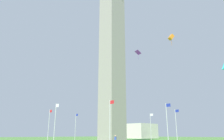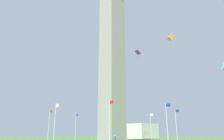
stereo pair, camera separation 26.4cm
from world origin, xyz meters
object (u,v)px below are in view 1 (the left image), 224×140
(obelisk_monument, at_px, (112,53))
(kite_purple_diamond, at_px, (138,53))
(flagpole_n, at_px, (167,121))
(flagpole_s, at_px, (76,126))
(flagpole_sw, at_px, (49,124))
(flagpole_e, at_px, (151,126))
(distant_building, at_px, (128,131))
(flagpole_ne, at_px, (176,124))
(flagpole_se, at_px, (113,126))
(kite_orange_box, at_px, (171,37))
(flagpole_w, at_px, (55,121))
(kite_cyan_delta, at_px, (224,68))
(flagpole_nw, at_px, (110,120))

(obelisk_monument, distance_m, kite_purple_diamond, 12.76)
(flagpole_n, distance_m, flagpole_s, 31.93)
(flagpole_sw, bearing_deg, flagpole_e, 67.50)
(flagpole_sw, distance_m, kite_purple_diamond, 28.60)
(flagpole_s, bearing_deg, distant_building, 115.19)
(flagpole_ne, height_order, flagpole_se, same)
(flagpole_e, bearing_deg, distant_building, 140.40)
(flagpole_e, xyz_separation_m, kite_purple_diamond, (11.62, -19.07, 15.03))
(kite_orange_box, bearing_deg, distant_building, 137.37)
(flagpole_s, distance_m, kite_purple_diamond, 31.57)
(flagpole_n, distance_m, distant_building, 72.38)
(flagpole_e, xyz_separation_m, kite_orange_box, (23.94, -25.63, 12.54))
(flagpole_s, xyz_separation_m, kite_orange_box, (39.90, -9.66, 12.54))
(flagpole_n, relative_size, flagpole_ne, 1.00)
(flagpole_sw, bearing_deg, flagpole_s, 112.50)
(distant_building, bearing_deg, flagpole_w, -58.91)
(flagpole_n, height_order, flagpole_ne, same)
(flagpole_sw, bearing_deg, flagpole_n, 22.50)
(flagpole_w, bearing_deg, flagpole_e, 90.00)
(flagpole_s, relative_size, kite_cyan_delta, 3.28)
(obelisk_monument, relative_size, flagpole_ne, 5.90)
(obelisk_monument, bearing_deg, flagpole_w, -89.78)
(flagpole_nw, bearing_deg, flagpole_w, -157.50)
(flagpole_ne, distance_m, flagpole_nw, 22.58)
(kite_purple_diamond, bearing_deg, flagpole_s, 173.58)
(obelisk_monument, xyz_separation_m, flagpole_w, (0.06, -15.97, -19.10))
(flagpole_w, xyz_separation_m, distant_building, (-38.42, 63.71, -0.96))
(flagpole_ne, distance_m, flagpole_sw, 31.93)
(obelisk_monument, bearing_deg, flagpole_sw, -134.85)
(obelisk_monument, bearing_deg, distant_building, 128.78)
(flagpole_w, distance_m, flagpole_nw, 12.22)
(obelisk_monument, height_order, kite_purple_diamond, obelisk_monument)
(kite_orange_box, height_order, distant_building, kite_orange_box)
(kite_cyan_delta, distance_m, kite_orange_box, 9.29)
(kite_orange_box, relative_size, distant_building, 0.07)
(flagpole_e, xyz_separation_m, flagpole_nw, (11.29, -27.26, 0.00))
(flagpole_se, bearing_deg, flagpole_s, -112.50)
(kite_cyan_delta, bearing_deg, flagpole_w, -158.54)
(flagpole_n, distance_m, flagpole_e, 22.58)
(kite_orange_box, bearing_deg, flagpole_ne, 121.12)
(flagpole_se, distance_m, flagpole_sw, 22.58)
(kite_purple_diamond, bearing_deg, flagpole_n, 35.59)
(flagpole_w, relative_size, distant_building, 0.28)
(flagpole_ne, distance_m, flagpole_w, 29.50)
(flagpole_sw, distance_m, kite_orange_box, 37.43)
(flagpole_s, bearing_deg, flagpole_se, 67.50)
(flagpole_s, relative_size, flagpole_w, 1.00)
(kite_purple_diamond, distance_m, distant_building, 73.12)
(flagpole_s, distance_m, distant_building, 52.77)
(flagpole_s, distance_m, flagpole_w, 22.58)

